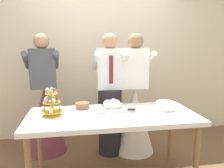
% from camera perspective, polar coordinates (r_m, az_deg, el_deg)
% --- Properties ---
extents(rear_wall, '(5.20, 0.10, 2.90)m').
position_cam_1_polar(rear_wall, '(3.68, -3.53, 9.13)').
color(rear_wall, beige).
rests_on(rear_wall, ground_plane).
extents(dessert_table, '(1.80, 0.80, 0.78)m').
position_cam_1_polar(dessert_table, '(2.42, 0.12, -9.37)').
color(dessert_table, white).
rests_on(dessert_table, ground_plane).
extents(cupcake_stand, '(0.23, 0.23, 0.31)m').
position_cam_1_polar(cupcake_stand, '(2.40, -15.23, -4.91)').
color(cupcake_stand, gold).
rests_on(cupcake_stand, dessert_table).
extents(main_cake_tray, '(0.43, 0.33, 0.12)m').
position_cam_1_polar(main_cake_tray, '(2.56, 0.27, -5.60)').
color(main_cake_tray, silver).
rests_on(main_cake_tray, dessert_table).
extents(plate_stack, '(0.19, 0.19, 0.10)m').
position_cam_1_polar(plate_stack, '(2.60, 13.32, -5.44)').
color(plate_stack, white).
rests_on(plate_stack, dessert_table).
extents(round_cake, '(0.24, 0.24, 0.08)m').
position_cam_1_polar(round_cake, '(2.58, -7.60, -5.73)').
color(round_cake, white).
rests_on(round_cake, dessert_table).
extents(person_groom, '(0.46, 0.49, 1.66)m').
position_cam_1_polar(person_groom, '(3.04, -0.55, -4.42)').
color(person_groom, '#232328').
rests_on(person_groom, ground_plane).
extents(person_bride, '(0.56, 0.56, 1.66)m').
position_cam_1_polar(person_bride, '(3.16, 5.76, -7.02)').
color(person_bride, white).
rests_on(person_bride, ground_plane).
extents(person_guest, '(0.56, 0.56, 1.66)m').
position_cam_1_polar(person_guest, '(3.27, -16.80, -6.84)').
color(person_guest, brown).
rests_on(person_guest, ground_plane).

